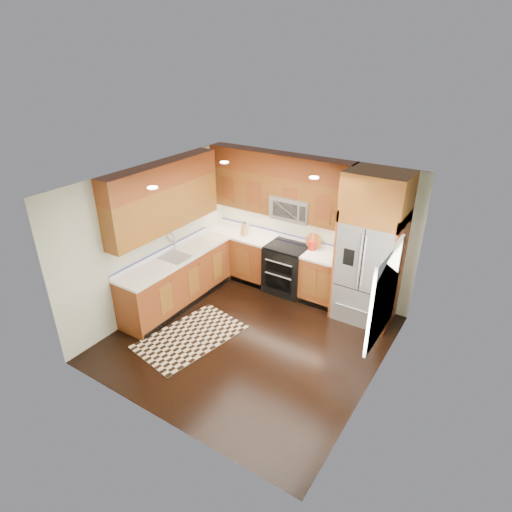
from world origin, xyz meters
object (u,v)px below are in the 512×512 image
Objects in this scene: rug at (191,337)px; knife_block at (245,229)px; utensil_crock at (312,243)px; range at (287,269)px; refrigerator at (370,249)px.

knife_block is (-0.39, 2.17, 1.04)m from rug.
utensil_crock reaches higher than knife_block.
range is 2.54× the size of utensil_crock.
refrigerator is 6.98× the size of utensil_crock.
range is at bearing 178.60° from refrigerator.
range is 0.56× the size of rug.
refrigerator reaches higher than knife_block.
utensil_crock is at bearing 75.81° from rug.
refrigerator is 1.14m from utensil_crock.
knife_block is (-0.97, 0.01, 0.58)m from range.
rug is at bearing -79.84° from knife_block.
refrigerator is 2.53m from knife_block.
utensil_crock is (-1.11, 0.14, -0.24)m from refrigerator.
utensil_crock is (0.44, 0.11, 0.60)m from range.
range is 1.76m from refrigerator.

